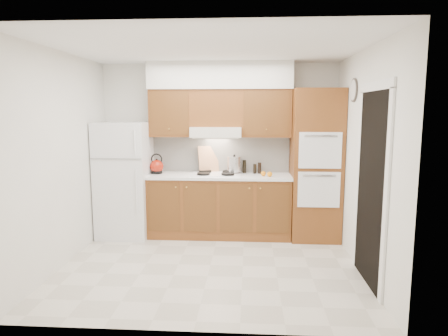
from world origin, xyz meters
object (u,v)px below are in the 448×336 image
at_px(fridge, 125,179).
at_px(kettle, 157,166).
at_px(oven_cabinet, 316,165).
at_px(stock_pot, 234,164).

height_order(fridge, kettle, fridge).
xyz_separation_m(oven_cabinet, kettle, (-2.37, 0.04, -0.05)).
height_order(oven_cabinet, kettle, oven_cabinet).
bearing_deg(kettle, stock_pot, -6.73).
relative_size(fridge, oven_cabinet, 0.78).
relative_size(oven_cabinet, stock_pot, 9.78).
distance_m(fridge, kettle, 0.52).
xyz_separation_m(fridge, oven_cabinet, (2.85, 0.03, 0.24)).
bearing_deg(stock_pot, fridge, -173.94).
bearing_deg(kettle, oven_cabinet, -12.52).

